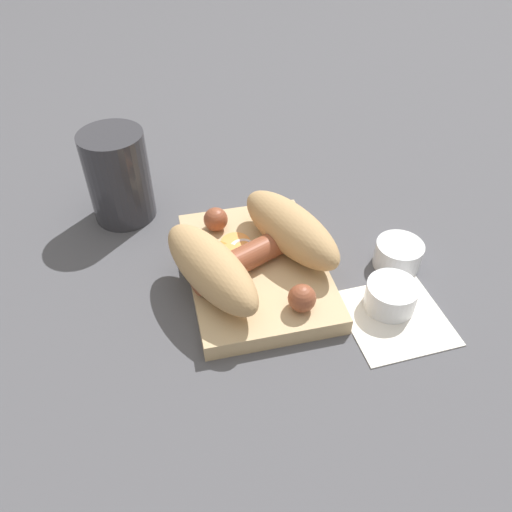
# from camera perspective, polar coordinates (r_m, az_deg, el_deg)

# --- Properties ---
(ground_plane) EXTENTS (3.00, 3.00, 0.00)m
(ground_plane) POSITION_cam_1_polar(r_m,az_deg,el_deg) (0.58, 0.00, -2.22)
(ground_plane) COLOR #4C4C51
(food_tray) EXTENTS (0.21, 0.15, 0.02)m
(food_tray) POSITION_cam_1_polar(r_m,az_deg,el_deg) (0.57, 0.00, -1.49)
(food_tray) COLOR tan
(food_tray) RESTS_ON ground_plane
(bread_roll) EXTENTS (0.20, 0.21, 0.06)m
(bread_roll) POSITION_cam_1_polar(r_m,az_deg,el_deg) (0.54, -0.43, 1.00)
(bread_roll) COLOR tan
(bread_roll) RESTS_ON food_tray
(sausage) EXTENTS (0.18, 0.16, 0.03)m
(sausage) POSITION_cam_1_polar(r_m,az_deg,el_deg) (0.55, -0.10, 0.07)
(sausage) COLOR brown
(sausage) RESTS_ON food_tray
(pickled_veggies) EXTENTS (0.06, 0.07, 0.00)m
(pickled_veggies) POSITION_cam_1_polar(r_m,az_deg,el_deg) (0.58, -2.60, 0.88)
(pickled_veggies) COLOR orange
(pickled_veggies) RESTS_ON food_tray
(napkin) EXTENTS (0.11, 0.11, 0.00)m
(napkin) POSITION_cam_1_polar(r_m,az_deg,el_deg) (0.55, 15.62, -6.78)
(napkin) COLOR white
(napkin) RESTS_ON ground_plane
(condiment_cup_near) EXTENTS (0.05, 0.05, 0.03)m
(condiment_cup_near) POSITION_cam_1_polar(r_m,az_deg,el_deg) (0.56, 15.11, -4.58)
(condiment_cup_near) COLOR silver
(condiment_cup_near) RESTS_ON ground_plane
(condiment_cup_far) EXTENTS (0.05, 0.05, 0.03)m
(condiment_cup_far) POSITION_cam_1_polar(r_m,az_deg,el_deg) (0.61, 15.90, 0.02)
(condiment_cup_far) COLOR silver
(condiment_cup_far) RESTS_ON ground_plane
(drink_glass) EXTENTS (0.08, 0.08, 0.12)m
(drink_glass) POSITION_cam_1_polar(r_m,az_deg,el_deg) (0.66, -15.44, 8.75)
(drink_glass) COLOR #333338
(drink_glass) RESTS_ON ground_plane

